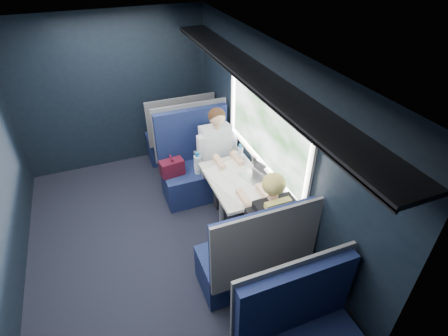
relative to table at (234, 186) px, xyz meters
name	(u,v)px	position (x,y,z in m)	size (l,w,h in m)	color
ground	(154,249)	(-1.03, 0.00, -0.67)	(2.80, 4.20, 0.01)	black
room_shell	(139,142)	(-1.01, 0.00, 0.81)	(3.00, 4.40, 2.40)	black
table	(234,186)	(0.00, 0.00, 0.00)	(0.62, 1.00, 0.74)	#54565E
seat_bay_near	(197,167)	(-0.19, 0.87, -0.24)	(1.06, 0.62, 1.26)	#0D1439
seat_bay_far	(251,259)	(-0.18, -0.87, -0.25)	(1.04, 0.62, 1.26)	#0D1439
seat_row_front	(180,137)	(-0.18, 1.80, -0.25)	(1.04, 0.51, 1.16)	#0D1439
man	(219,151)	(0.07, 0.70, 0.06)	(0.53, 0.56, 1.32)	black
woman	(268,219)	(0.07, -0.71, 0.06)	(0.53, 0.56, 1.32)	black
papers	(240,179)	(0.06, 0.00, 0.08)	(0.55, 0.79, 0.01)	white
laptop	(256,172)	(0.27, -0.02, 0.14)	(0.29, 0.34, 0.22)	silver
bottle_small	(240,154)	(0.22, 0.35, 0.18)	(0.07, 0.07, 0.24)	silver
cup	(239,155)	(0.23, 0.41, 0.12)	(0.07, 0.07, 0.09)	white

